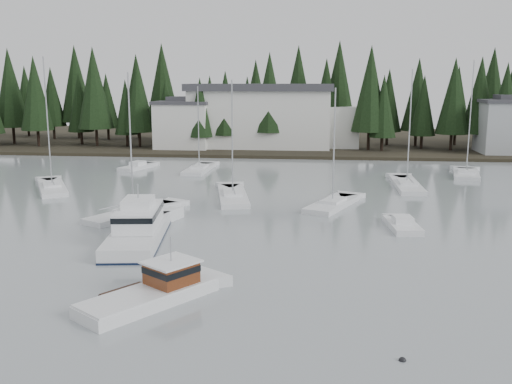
{
  "coord_description": "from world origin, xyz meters",
  "views": [
    {
      "loc": [
        4.9,
        -17.32,
        11.92
      ],
      "look_at": [
        -0.23,
        30.55,
        2.5
      ],
      "focal_mm": 40.0,
      "sensor_mm": 36.0,
      "label": 1
    }
  ],
  "objects_px": {
    "cabin_cruiser_center": "(139,231)",
    "runabout_3": "(138,168)",
    "harbor_inn": "(272,117)",
    "house_east_a": "(512,125)",
    "sailboat_1": "(233,197)",
    "lobster_boat_brown": "(154,294)",
    "sailboat_7": "(332,206)",
    "sailboat_6": "(134,215)",
    "sailboat_8": "(407,186)",
    "house_west": "(183,124)",
    "sailboat_5": "(52,189)",
    "sailboat_0": "(199,170)",
    "runabout_1": "(402,227)",
    "sailboat_10": "(466,175)"
  },
  "relations": [
    {
      "from": "house_west",
      "to": "runabout_3",
      "type": "relative_size",
      "value": 1.37
    },
    {
      "from": "sailboat_1",
      "to": "sailboat_8",
      "type": "height_order",
      "value": "sailboat_8"
    },
    {
      "from": "sailboat_7",
      "to": "runabout_3",
      "type": "xyz_separation_m",
      "value": [
        -26.1,
        21.39,
        0.07
      ]
    },
    {
      "from": "cabin_cruiser_center",
      "to": "sailboat_5",
      "type": "relative_size",
      "value": 0.79
    },
    {
      "from": "harbor_inn",
      "to": "runabout_3",
      "type": "distance_m",
      "value": 29.84
    },
    {
      "from": "lobster_boat_brown",
      "to": "sailboat_10",
      "type": "height_order",
      "value": "sailboat_10"
    },
    {
      "from": "sailboat_10",
      "to": "harbor_inn",
      "type": "bearing_deg",
      "value": 58.29
    },
    {
      "from": "sailboat_5",
      "to": "sailboat_7",
      "type": "distance_m",
      "value": 31.39
    },
    {
      "from": "harbor_inn",
      "to": "lobster_boat_brown",
      "type": "xyz_separation_m",
      "value": [
        -0.88,
        -70.83,
        -5.33
      ]
    },
    {
      "from": "cabin_cruiser_center",
      "to": "sailboat_7",
      "type": "relative_size",
      "value": 1.01
    },
    {
      "from": "sailboat_0",
      "to": "sailboat_6",
      "type": "distance_m",
      "value": 26.09
    },
    {
      "from": "harbor_inn",
      "to": "house_east_a",
      "type": "bearing_deg",
      "value": -6.36
    },
    {
      "from": "harbor_inn",
      "to": "sailboat_5",
      "type": "bearing_deg",
      "value": -118.15
    },
    {
      "from": "house_east_a",
      "to": "sailboat_10",
      "type": "xyz_separation_m",
      "value": [
        -12.07,
        -21.21,
        -4.82
      ]
    },
    {
      "from": "sailboat_1",
      "to": "runabout_1",
      "type": "xyz_separation_m",
      "value": [
        15.69,
        -10.76,
        0.07
      ]
    },
    {
      "from": "runabout_3",
      "to": "sailboat_10",
      "type": "bearing_deg",
      "value": -75.07
    },
    {
      "from": "house_east_a",
      "to": "harbor_inn",
      "type": "distance_m",
      "value": 39.21
    },
    {
      "from": "sailboat_1",
      "to": "house_east_a",
      "type": "bearing_deg",
      "value": -57.62
    },
    {
      "from": "runabout_1",
      "to": "sailboat_10",
      "type": "bearing_deg",
      "value": -28.75
    },
    {
      "from": "sailboat_8",
      "to": "house_west",
      "type": "bearing_deg",
      "value": 47.19
    },
    {
      "from": "sailboat_7",
      "to": "sailboat_8",
      "type": "bearing_deg",
      "value": -15.1
    },
    {
      "from": "harbor_inn",
      "to": "sailboat_6",
      "type": "relative_size",
      "value": 2.24
    },
    {
      "from": "house_east_a",
      "to": "sailboat_0",
      "type": "relative_size",
      "value": 0.9
    },
    {
      "from": "sailboat_10",
      "to": "runabout_1",
      "type": "distance_m",
      "value": 30.17
    },
    {
      "from": "cabin_cruiser_center",
      "to": "sailboat_8",
      "type": "relative_size",
      "value": 0.87
    },
    {
      "from": "sailboat_1",
      "to": "sailboat_0",
      "type": "bearing_deg",
      "value": 10.72
    },
    {
      "from": "sailboat_5",
      "to": "sailboat_6",
      "type": "xyz_separation_m",
      "value": [
        13.0,
        -11.18,
        -0.01
      ]
    },
    {
      "from": "harbor_inn",
      "to": "sailboat_5",
      "type": "relative_size",
      "value": 1.96
    },
    {
      "from": "lobster_boat_brown",
      "to": "cabin_cruiser_center",
      "type": "bearing_deg",
      "value": 57.41
    },
    {
      "from": "sailboat_1",
      "to": "sailboat_8",
      "type": "distance_m",
      "value": 20.59
    },
    {
      "from": "house_west",
      "to": "sailboat_8",
      "type": "height_order",
      "value": "sailboat_8"
    },
    {
      "from": "runabout_1",
      "to": "sailboat_6",
      "type": "bearing_deg",
      "value": 79.41
    },
    {
      "from": "runabout_3",
      "to": "sailboat_1",
      "type": "bearing_deg",
      "value": -122.29
    },
    {
      "from": "cabin_cruiser_center",
      "to": "sailboat_0",
      "type": "relative_size",
      "value": 1.01
    },
    {
      "from": "harbor_inn",
      "to": "sailboat_1",
      "type": "relative_size",
      "value": 2.35
    },
    {
      "from": "sailboat_0",
      "to": "sailboat_7",
      "type": "relative_size",
      "value": 0.99
    },
    {
      "from": "sailboat_5",
      "to": "sailboat_1",
      "type": "bearing_deg",
      "value": -126.02
    },
    {
      "from": "sailboat_1",
      "to": "sailboat_6",
      "type": "bearing_deg",
      "value": 126.79
    },
    {
      "from": "lobster_boat_brown",
      "to": "cabin_cruiser_center",
      "type": "xyz_separation_m",
      "value": [
        -4.56,
        11.74,
        0.3
      ]
    },
    {
      "from": "house_east_a",
      "to": "sailboat_7",
      "type": "bearing_deg",
      "value": -125.58
    },
    {
      "from": "cabin_cruiser_center",
      "to": "runabout_3",
      "type": "distance_m",
      "value": 36.7
    },
    {
      "from": "harbor_inn",
      "to": "sailboat_6",
      "type": "distance_m",
      "value": 52.2
    },
    {
      "from": "sailboat_0",
      "to": "sailboat_1",
      "type": "distance_m",
      "value": 18.8
    },
    {
      "from": "sailboat_1",
      "to": "harbor_inn",
      "type": "bearing_deg",
      "value": -12.46
    },
    {
      "from": "lobster_boat_brown",
      "to": "sailboat_7",
      "type": "relative_size",
      "value": 0.68
    },
    {
      "from": "house_west",
      "to": "sailboat_10",
      "type": "distance_m",
      "value": 47.67
    },
    {
      "from": "house_east_a",
      "to": "sailboat_5",
      "type": "xyz_separation_m",
      "value": [
        -60.37,
        -35.68,
        -4.82
      ]
    },
    {
      "from": "cabin_cruiser_center",
      "to": "runabout_1",
      "type": "xyz_separation_m",
      "value": [
        20.44,
        5.82,
        -0.61
      ]
    },
    {
      "from": "house_east_a",
      "to": "sailboat_7",
      "type": "xyz_separation_m",
      "value": [
        -29.47,
        -41.19,
        -4.84
      ]
    },
    {
      "from": "sailboat_7",
      "to": "runabout_1",
      "type": "relative_size",
      "value": 2.14
    }
  ]
}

